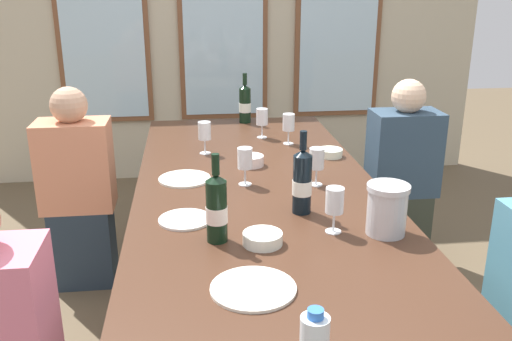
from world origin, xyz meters
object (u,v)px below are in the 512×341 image
Objects in this scene: white_plate_0 at (185,220)px; wine_bottle_2 at (245,104)px; tasting_bowl_0 at (263,239)px; tasting_bowl_1 at (251,161)px; metal_pitcher at (387,209)px; seated_person_2 at (79,194)px; wine_glass_4 at (289,123)px; wine_glass_2 at (262,118)px; seated_person_3 at (401,180)px; dining_table at (262,210)px; white_plate_2 at (185,179)px; wine_glass_5 at (205,132)px; wine_glass_0 at (317,160)px; wine_bottle_0 at (217,208)px; wine_glass_1 at (335,203)px; tasting_bowl_2 at (330,153)px; wine_bottle_1 at (302,181)px; wine_glass_3 at (245,160)px; white_plate_1 at (253,288)px.

wine_bottle_2 reaches higher than white_plate_0.
tasting_bowl_0 is 1.08× the size of tasting_bowl_1.
white_plate_0 is at bearing -117.34° from tasting_bowl_1.
seated_person_2 is at bearing 139.89° from metal_pitcher.
seated_person_2 reaches higher than wine_glass_4.
wine_glass_2 is at bearing 76.74° from tasting_bowl_1.
wine_glass_2 is at bearing 163.15° from seated_person_3.
dining_table is at bearing 82.77° from tasting_bowl_0.
wine_glass_5 reaches higher than white_plate_2.
white_plate_2 is 0.62m from wine_glass_0.
wine_glass_1 is (0.43, 0.02, -0.01)m from wine_bottle_0.
tasting_bowl_1 is 0.76× the size of wine_glass_4.
dining_table is 8.97× the size of wine_bottle_2.
wine_glass_5 is at bearing 168.62° from tasting_bowl_2.
wine_glass_0 and wine_glass_5 have the same top height.
metal_pitcher is at bearing -44.95° from dining_table.
seated_person_3 is (0.47, 0.17, -0.23)m from tasting_bowl_2.
wine_bottle_1 reaches higher than metal_pitcher.
seated_person_3 is at bearing 36.50° from white_plate_0.
wine_glass_4 is at bearing 68.53° from wine_bottle_0.
seated_person_2 is 1.00× the size of seated_person_3.
wine_glass_1 is 0.61m from wine_glass_3.
wine_glass_4 is at bearing 42.30° from white_plate_2.
dining_table is 10.96× the size of white_plate_1.
metal_pitcher is 1.45× the size of tasting_bowl_1.
white_plate_0 is 1.59× the size of tasting_bowl_2.
seated_person_2 is (-1.17, 0.57, -0.33)m from wine_glass_0.
wine_glass_5 is at bearing -113.20° from wine_bottle_2.
dining_table is at bearing -39.09° from white_plate_2.
wine_glass_2 reaches higher than dining_table.
metal_pitcher is 1.74m from seated_person_2.
tasting_bowl_2 is 0.74× the size of wine_glass_4.
white_plate_1 is at bearing -98.36° from wine_glass_2.
wine_glass_0 is (0.39, 0.87, 0.11)m from white_plate_1.
seated_person_3 reaches higher than tasting_bowl_1.
dining_table is at bearing 80.49° from white_plate_1.
wine_bottle_2 is (0.39, 1.06, 0.12)m from white_plate_2.
wine_glass_3 is at bearing 89.98° from tasting_bowl_0.
white_plate_0 is 1.24m from wine_glass_2.
wine_bottle_1 is (0.46, 0.03, 0.13)m from white_plate_0.
metal_pitcher is 0.94m from tasting_bowl_1.
wine_glass_4 reaches higher than tasting_bowl_0.
tasting_bowl_0 is at bearing -97.39° from wine_glass_2.
wine_bottle_2 is 1.84× the size of wine_glass_4.
wine_glass_0 is (0.26, 0.13, 0.17)m from dining_table.
metal_pitcher is 1.09× the size of wine_glass_0.
white_plate_2 is 0.74× the size of wine_bottle_0.
tasting_bowl_2 is (0.37, -0.79, -0.10)m from wine_bottle_2.
wine_glass_4 is at bearing 15.13° from wine_glass_5.
white_plate_0 is 0.47m from white_plate_2.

